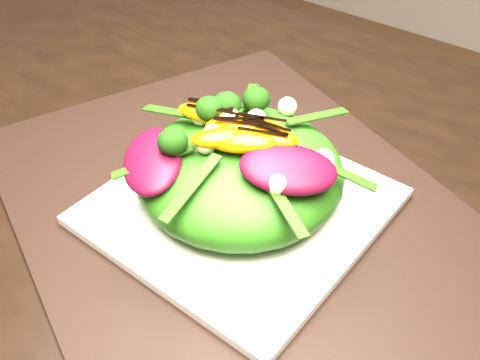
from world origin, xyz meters
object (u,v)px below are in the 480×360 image
Objects in this scene: dining_table at (202,205)px; plate_base at (240,206)px; placemat at (240,211)px; lettuce_mound at (240,171)px; orange_segment at (240,123)px; salad_bowl at (240,197)px.

dining_table is 6.10× the size of plate_base.
lettuce_mound is at bearing -141.34° from placemat.
plate_base is (0.05, 0.00, 0.03)m from dining_table.
orange_segment is at bearing 128.02° from placemat.
placemat is 2.70× the size of lettuce_mound.
dining_table is at bearing -161.79° from orange_segment.
salad_bowl is at bearing 0.00° from plate_base.
plate_base is at bearing 0.00° from lettuce_mound.
plate_base is at bearing -51.98° from orange_segment.
dining_table is at bearing -179.69° from salad_bowl.
dining_table is 7.40× the size of salad_bowl.
lettuce_mound reaches higher than plate_base.
salad_bowl is at bearing -51.98° from orange_segment.
orange_segment reaches higher than plate_base.
placemat is (0.05, 0.00, 0.02)m from dining_table.
dining_table reaches higher than salad_bowl.
plate_base is (-0.00, -0.00, 0.01)m from placemat.
plate_base is at bearing 0.31° from dining_table.
placemat is 0.01m from plate_base.
placemat is 2.12× the size of plate_base.
lettuce_mound is at bearing 0.31° from dining_table.
dining_table is at bearing -179.69° from placemat.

